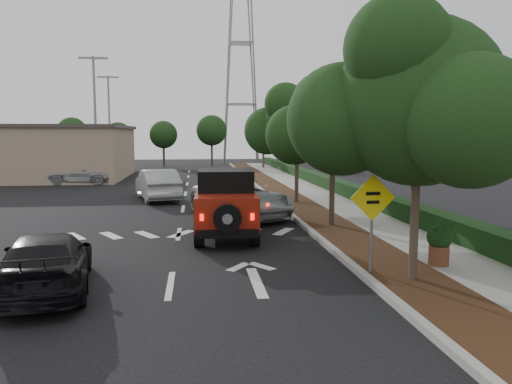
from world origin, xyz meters
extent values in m
plane|color=black|center=(0.00, 0.00, 0.00)|extent=(120.00, 120.00, 0.00)
cube|color=#9E9B93|center=(4.60, 12.00, 0.07)|extent=(0.20, 70.00, 0.15)
cube|color=black|center=(5.60, 12.00, 0.06)|extent=(1.80, 70.00, 0.12)
cube|color=gray|center=(7.50, 12.00, 0.06)|extent=(2.00, 70.00, 0.12)
cube|color=black|center=(8.90, 12.00, 0.40)|extent=(0.80, 70.00, 0.80)
cylinder|color=black|center=(0.82, 6.62, 0.43)|extent=(0.34, 0.88, 0.87)
cylinder|color=black|center=(2.51, 6.55, 0.43)|extent=(0.34, 0.88, 0.87)
cylinder|color=black|center=(0.70, 3.89, 0.43)|extent=(0.34, 0.88, 0.87)
cylinder|color=black|center=(2.39, 3.81, 0.43)|extent=(0.34, 0.88, 0.87)
cube|color=maroon|center=(1.61, 5.22, 1.03)|extent=(2.13, 4.10, 1.09)
cube|color=black|center=(1.62, 5.54, 1.92)|extent=(1.89, 2.29, 0.70)
cube|color=maroon|center=(1.67, 6.74, 0.95)|extent=(1.77, 1.20, 0.89)
cube|color=black|center=(1.51, 3.12, 0.54)|extent=(1.87, 0.28, 0.24)
cylinder|color=black|center=(1.51, 2.97, 1.03)|extent=(0.84, 0.27, 0.83)
cube|color=#FF190C|center=(0.77, 3.22, 1.03)|extent=(0.11, 0.05, 0.20)
cube|color=#FF190C|center=(2.26, 3.15, 1.03)|extent=(0.11, 0.05, 0.20)
imported|color=#A2A5A9|center=(2.47, 9.52, 0.79)|extent=(4.57, 6.25, 1.58)
imported|color=black|center=(-2.67, -0.10, 0.65)|extent=(2.56, 4.74, 1.30)
imported|color=#ADB1B5|center=(-1.41, 15.43, 0.82)|extent=(2.86, 5.22, 1.63)
imported|color=#96979C|center=(-7.54, 24.81, 0.80)|extent=(4.73, 2.04, 1.59)
cylinder|color=slate|center=(4.80, 0.10, 1.22)|extent=(0.08, 0.08, 2.19)
cube|color=yellow|center=(4.80, 0.07, 1.95)|extent=(1.12, 0.07, 1.12)
cube|color=black|center=(4.80, 0.05, 2.05)|extent=(0.35, 0.02, 0.08)
cube|color=black|center=(4.80, 0.05, 1.84)|extent=(0.31, 0.02, 0.08)
cylinder|color=brown|center=(6.77, 0.55, 0.37)|extent=(0.54, 0.54, 0.51)
sphere|color=black|center=(6.77, 0.55, 0.85)|extent=(0.64, 0.64, 0.64)
imported|color=black|center=(6.77, 0.55, 0.92)|extent=(0.56, 0.50, 0.60)
camera|label=1|loc=(0.62, -11.29, 3.44)|focal=35.00mm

